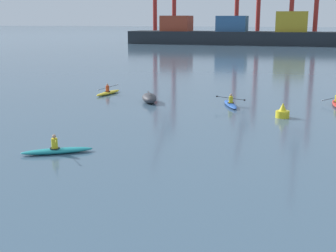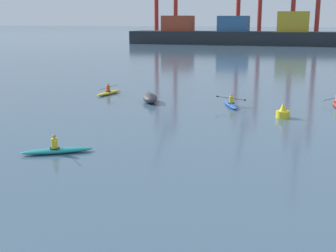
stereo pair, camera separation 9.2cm
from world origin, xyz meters
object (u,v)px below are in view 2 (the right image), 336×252
object	(u,v)px
kayak_teal	(57,150)
kayak_yellow	(109,92)
kayak_blue	(231,104)
capsized_dinghy	(150,98)
channel_buoy	(283,112)
container_barge	(234,34)

from	to	relation	value
kayak_teal	kayak_yellow	xyz separation A→B (m)	(-4.80, 17.14, -0.00)
kayak_blue	kayak_teal	world-z (taller)	same
capsized_dinghy	kayak_blue	bearing A→B (deg)	1.67
capsized_dinghy	channel_buoy	world-z (taller)	channel_buoy
container_barge	channel_buoy	xyz separation A→B (m)	(16.36, -88.71, -2.32)
capsized_dinghy	channel_buoy	bearing A→B (deg)	-15.75
kayak_blue	kayak_teal	bearing A→B (deg)	-112.98
container_barge	channel_buoy	distance (m)	90.23
container_barge	channel_buoy	world-z (taller)	container_barge
capsized_dinghy	kayak_blue	distance (m)	6.32
capsized_dinghy	kayak_yellow	distance (m)	5.41
kayak_yellow	kayak_teal	bearing A→B (deg)	-74.35
channel_buoy	kayak_teal	size ratio (longest dim) A/B	0.31
capsized_dinghy	kayak_blue	xyz separation A→B (m)	(6.32, 0.18, -0.18)
kayak_blue	kayak_teal	xyz separation A→B (m)	(-6.19, -14.60, 0.00)
channel_buoy	capsized_dinghy	bearing A→B (deg)	164.25
kayak_teal	kayak_yellow	size ratio (longest dim) A/B	0.93
container_barge	kayak_teal	xyz separation A→B (m)	(6.27, -100.24, -2.51)
kayak_teal	kayak_yellow	distance (m)	17.80
channel_buoy	kayak_teal	distance (m)	15.32
kayak_yellow	kayak_blue	bearing A→B (deg)	-13.03
container_barge	kayak_teal	size ratio (longest dim) A/B	16.61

